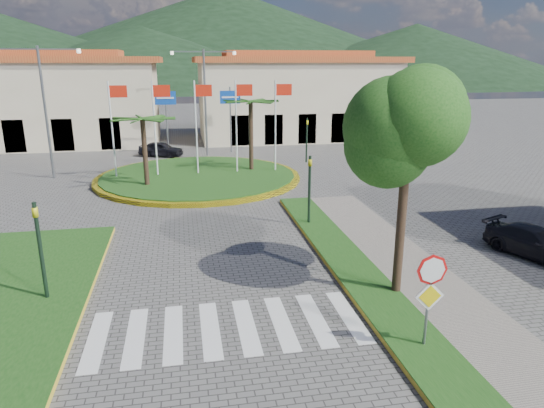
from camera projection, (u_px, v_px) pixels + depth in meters
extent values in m
cube|color=gray|center=(463.00, 343.00, 12.57)|extent=(4.00, 28.00, 0.15)
cube|color=#194513|center=(420.00, 347.00, 12.36)|extent=(1.60, 28.00, 0.18)
cube|color=silver|center=(225.00, 328.00, 13.42)|extent=(8.00, 3.00, 0.01)
cylinder|color=yellow|center=(199.00, 177.00, 30.36)|extent=(12.70, 12.70, 0.24)
cylinder|color=#194513|center=(199.00, 177.00, 30.35)|extent=(12.00, 12.00, 0.30)
cylinder|color=black|center=(145.00, 155.00, 27.41)|extent=(0.28, 0.28, 4.05)
cylinder|color=black|center=(251.00, 138.00, 31.29)|extent=(0.28, 0.28, 4.68)
cylinder|color=silver|center=(112.00, 132.00, 29.14)|extent=(0.10, 0.10, 6.00)
cube|color=red|center=(118.00, 91.00, 28.56)|extent=(1.00, 0.03, 0.70)
cylinder|color=silver|center=(155.00, 131.00, 29.58)|extent=(0.10, 0.10, 6.00)
cube|color=red|center=(162.00, 91.00, 29.00)|extent=(1.00, 0.03, 0.70)
cylinder|color=silver|center=(196.00, 130.00, 30.02)|extent=(0.10, 0.10, 6.00)
cube|color=red|center=(204.00, 91.00, 29.44)|extent=(1.00, 0.03, 0.70)
cylinder|color=silver|center=(236.00, 129.00, 30.46)|extent=(0.10, 0.10, 6.00)
cube|color=red|center=(244.00, 90.00, 29.88)|extent=(1.00, 0.03, 0.70)
cylinder|color=silver|center=(275.00, 128.00, 30.90)|extent=(0.10, 0.10, 6.00)
cube|color=red|center=(284.00, 90.00, 30.32)|extent=(1.00, 0.03, 0.70)
cylinder|color=slate|center=(427.00, 306.00, 12.05)|extent=(0.07, 0.07, 2.50)
cylinder|color=red|center=(432.00, 270.00, 11.72)|extent=(0.80, 0.03, 0.80)
cube|color=yellow|center=(430.00, 296.00, 11.90)|extent=(0.78, 0.03, 0.78)
cylinder|color=black|center=(401.00, 229.00, 14.71)|extent=(0.28, 0.28, 4.40)
ellipsoid|color=#174A13|center=(408.00, 130.00, 13.86)|extent=(3.60, 3.60, 3.20)
cylinder|color=black|center=(41.00, 254.00, 14.41)|extent=(0.12, 0.12, 3.20)
imported|color=gold|center=(37.00, 222.00, 14.13)|extent=(0.15, 0.18, 0.90)
cylinder|color=black|center=(309.00, 192.00, 21.31)|extent=(0.12, 0.12, 3.20)
imported|color=gold|center=(310.00, 169.00, 21.02)|extent=(0.15, 0.18, 0.90)
cylinder|color=black|center=(307.00, 140.00, 35.12)|extent=(0.12, 0.12, 3.20)
imported|color=gold|center=(307.00, 127.00, 34.84)|extent=(0.18, 0.15, 0.90)
cylinder|color=slate|center=(167.00, 121.00, 37.80)|extent=(0.12, 0.12, 5.20)
cube|color=#1042B0|center=(165.00, 98.00, 37.23)|extent=(1.60, 0.05, 1.00)
cylinder|color=slate|center=(231.00, 120.00, 38.68)|extent=(0.12, 0.12, 5.20)
cube|color=#1042B0|center=(230.00, 97.00, 38.11)|extent=(1.60, 0.05, 1.00)
cylinder|color=slate|center=(205.00, 104.00, 36.99)|extent=(0.16, 0.16, 8.00)
cube|color=slate|center=(187.00, 52.00, 35.70)|extent=(2.40, 0.08, 0.08)
cube|color=slate|center=(220.00, 52.00, 36.12)|extent=(2.40, 0.08, 0.08)
cylinder|color=slate|center=(46.00, 114.00, 29.57)|extent=(0.16, 0.16, 8.00)
cube|color=slate|center=(15.00, 49.00, 28.28)|extent=(2.40, 0.08, 0.08)
cube|color=slate|center=(59.00, 49.00, 28.71)|extent=(2.40, 0.08, 0.08)
cube|color=beige|center=(27.00, 105.00, 42.03)|extent=(22.00, 9.00, 7.00)
cube|color=#AA4220|center=(21.00, 60.00, 40.97)|extent=(23.32, 9.54, 0.50)
cube|color=#AA4220|center=(20.00, 53.00, 40.83)|extent=(16.50, 4.95, 0.60)
cube|color=beige|center=(296.00, 101.00, 46.25)|extent=(18.00, 9.00, 7.00)
cube|color=#AA4220|center=(296.00, 60.00, 45.19)|extent=(19.08, 9.54, 0.50)
cube|color=#AA4220|center=(297.00, 54.00, 45.05)|extent=(13.50, 4.95, 0.60)
cone|color=black|center=(226.00, 36.00, 158.93)|extent=(180.00, 180.00, 30.00)
cone|color=black|center=(415.00, 55.00, 146.72)|extent=(120.00, 120.00, 18.00)
cone|color=black|center=(143.00, 58.00, 128.22)|extent=(110.00, 110.00, 16.00)
imported|color=white|center=(134.00, 140.00, 42.31)|extent=(3.87, 1.85, 1.07)
imported|color=black|center=(161.00, 149.00, 37.55)|extent=(3.65, 2.45, 1.16)
imported|color=black|center=(274.00, 136.00, 43.69)|extent=(4.24, 1.77, 1.36)
imported|color=black|center=(536.00, 243.00, 18.21)|extent=(2.88, 4.13, 1.11)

